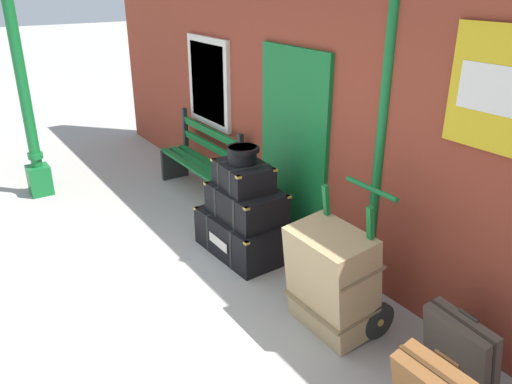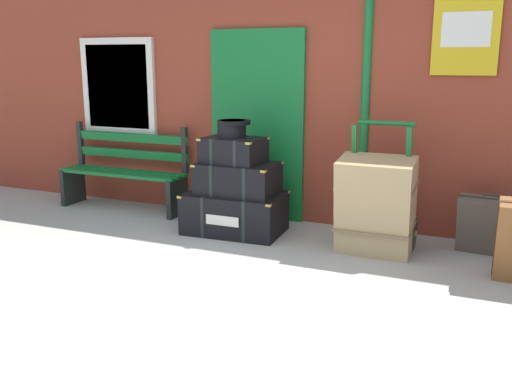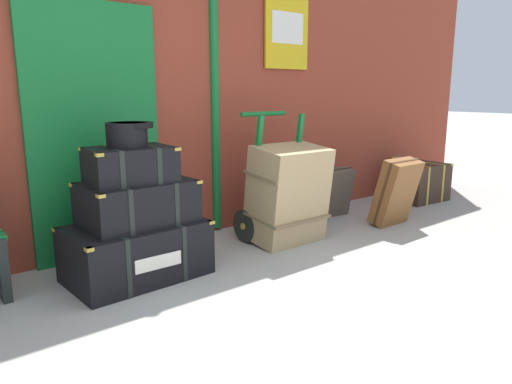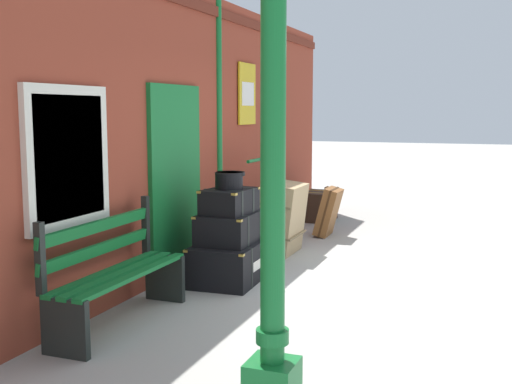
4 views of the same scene
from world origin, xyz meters
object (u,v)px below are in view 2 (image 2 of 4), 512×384
at_px(steamer_trunk_top, 233,150).
at_px(large_brown_trunk, 376,205).
at_px(porters_trolley, 378,220).
at_px(platform_bench, 125,172).
at_px(steamer_trunk_middle, 238,178).
at_px(steamer_trunk_base, 235,213).
at_px(suitcase_oxblood, 489,225).
at_px(round_hatbox, 232,128).

xyz_separation_m(steamer_trunk_top, large_brown_trunk, (1.49, -0.09, -0.41)).
bearing_deg(steamer_trunk_top, porters_trolley, 3.13).
relative_size(platform_bench, steamer_trunk_middle, 1.95).
distance_m(platform_bench, steamer_trunk_middle, 1.72).
bearing_deg(porters_trolley, steamer_trunk_middle, -177.00).
height_order(steamer_trunk_base, porters_trolley, porters_trolley).
bearing_deg(suitcase_oxblood, round_hatbox, -173.48).
distance_m(platform_bench, steamer_trunk_base, 1.70).
bearing_deg(steamer_trunk_top, round_hatbox, -149.63).
bearing_deg(steamer_trunk_top, suitcase_oxblood, 6.44).
xyz_separation_m(round_hatbox, suitcase_oxblood, (2.48, 0.28, -0.82)).
bearing_deg(steamer_trunk_middle, steamer_trunk_base, -163.34).
height_order(steamer_trunk_middle, suitcase_oxblood, steamer_trunk_middle).
relative_size(steamer_trunk_base, round_hatbox, 3.05).
relative_size(round_hatbox, suitcase_oxblood, 0.59).
bearing_deg(platform_bench, steamer_trunk_middle, -12.10).
xyz_separation_m(large_brown_trunk, suitcase_oxblood, (0.98, 0.37, -0.18)).
bearing_deg(platform_bench, steamer_trunk_top, -12.61).
height_order(round_hatbox, porters_trolley, porters_trolley).
bearing_deg(steamer_trunk_top, platform_bench, 167.39).
height_order(platform_bench, large_brown_trunk, platform_bench).
bearing_deg(platform_bench, large_brown_trunk, -8.27).
height_order(steamer_trunk_top, large_brown_trunk, steamer_trunk_top).
xyz_separation_m(steamer_trunk_base, round_hatbox, (-0.02, 0.00, 0.89)).
xyz_separation_m(steamer_trunk_top, round_hatbox, (-0.01, -0.00, 0.23)).
bearing_deg(large_brown_trunk, suitcase_oxblood, 20.62).
relative_size(round_hatbox, porters_trolley, 0.28).
distance_m(platform_bench, large_brown_trunk, 3.16).
bearing_deg(large_brown_trunk, porters_trolley, 90.00).
distance_m(steamer_trunk_middle, suitcase_oxblood, 2.46).
distance_m(round_hatbox, suitcase_oxblood, 2.63).
height_order(steamer_trunk_base, steamer_trunk_middle, steamer_trunk_middle).
distance_m(steamer_trunk_base, suitcase_oxblood, 2.48).
relative_size(steamer_trunk_base, suitcase_oxblood, 1.79).
height_order(steamer_trunk_base, large_brown_trunk, large_brown_trunk).
distance_m(platform_bench, porters_trolley, 3.14).
bearing_deg(steamer_trunk_base, porters_trolley, 3.33).
bearing_deg(porters_trolley, large_brown_trunk, -90.00).
bearing_deg(porters_trolley, round_hatbox, -176.72).
distance_m(steamer_trunk_middle, porters_trolley, 1.48).
distance_m(steamer_trunk_top, suitcase_oxblood, 2.56).
height_order(steamer_trunk_top, suitcase_oxblood, steamer_trunk_top).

